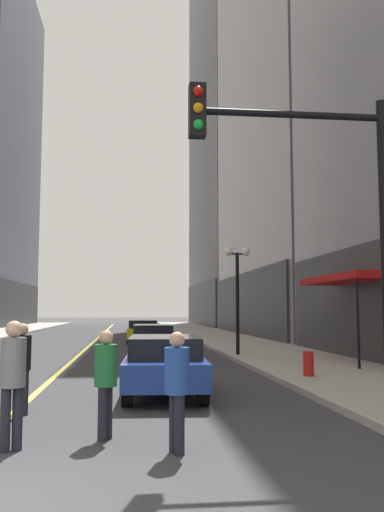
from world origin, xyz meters
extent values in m
plane|color=#38383A|center=(0.00, 35.00, 0.00)|extent=(200.00, 200.00, 0.00)
cube|color=#ADA8A0|center=(8.25, 35.00, 0.07)|extent=(4.50, 78.00, 0.15)
cube|color=#E5D64C|center=(0.00, 35.00, 0.00)|extent=(0.16, 70.00, 0.01)
cube|color=#212327|center=(-10.60, 60.00, 2.50)|extent=(0.50, 24.70, 5.00)
cube|color=gray|center=(18.46, 34.50, 19.14)|extent=(15.93, 24.00, 38.28)
cube|color=#2C2C2E|center=(10.60, 34.50, 2.30)|extent=(0.50, 22.80, 4.59)
cube|color=gray|center=(17.45, 60.00, 29.06)|extent=(13.89, 26.00, 58.11)
cube|color=#2C2C2E|center=(10.60, 60.00, 2.50)|extent=(0.50, 24.70, 5.00)
cube|color=#B21414|center=(9.70, 13.32, 3.00)|extent=(1.60, 5.52, 0.24)
cylinder|color=black|center=(9.00, 10.71, 1.44)|extent=(0.08, 0.08, 2.88)
cube|color=navy|center=(2.92, 7.21, 0.59)|extent=(1.95, 4.37, 0.55)
cube|color=black|center=(2.91, 6.99, 1.07)|extent=(1.65, 2.47, 0.50)
cylinder|color=black|center=(2.24, 8.74, 0.32)|extent=(0.25, 0.65, 0.64)
cylinder|color=black|center=(3.74, 8.67, 0.32)|extent=(0.25, 0.65, 0.64)
cylinder|color=black|center=(2.10, 5.74, 0.32)|extent=(0.25, 0.65, 0.64)
cylinder|color=black|center=(3.60, 5.67, 0.32)|extent=(0.25, 0.65, 0.64)
cube|color=#B21919|center=(3.08, 17.27, 0.59)|extent=(1.88, 4.34, 0.55)
cube|color=black|center=(3.07, 17.05, 1.07)|extent=(1.61, 2.45, 0.50)
cylinder|color=black|center=(2.38, 18.79, 0.32)|extent=(0.24, 0.65, 0.64)
cylinder|color=black|center=(3.88, 18.74, 0.32)|extent=(0.24, 0.65, 0.64)
cylinder|color=black|center=(2.28, 15.79, 0.32)|extent=(0.24, 0.65, 0.64)
cylinder|color=black|center=(3.78, 15.74, 0.32)|extent=(0.24, 0.65, 0.64)
cube|color=yellow|center=(2.88, 27.29, 0.59)|extent=(1.83, 4.76, 0.55)
cube|color=black|center=(2.88, 27.05, 1.07)|extent=(1.59, 2.67, 0.50)
cylinder|color=black|center=(2.13, 28.96, 0.32)|extent=(0.23, 0.64, 0.64)
cylinder|color=black|center=(3.67, 28.94, 0.32)|extent=(0.23, 0.64, 0.64)
cylinder|color=black|center=(2.09, 25.64, 0.32)|extent=(0.23, 0.64, 0.64)
cylinder|color=black|center=(3.63, 25.62, 0.32)|extent=(0.23, 0.64, 0.64)
cylinder|color=black|center=(0.46, 2.40, 0.43)|extent=(0.14, 0.14, 0.85)
cylinder|color=black|center=(0.61, 2.46, 0.43)|extent=(0.14, 0.14, 0.85)
cylinder|color=slate|center=(0.53, 2.43, 1.19)|extent=(0.44, 0.44, 0.68)
sphere|color=tan|center=(0.53, 2.43, 1.65)|extent=(0.23, 0.23, 0.23)
cylinder|color=black|center=(1.81, 3.03, 0.39)|extent=(0.14, 0.14, 0.78)
cylinder|color=black|center=(1.74, 2.89, 0.39)|extent=(0.14, 0.14, 0.78)
cylinder|color=#1E6633|center=(1.77, 2.96, 1.09)|extent=(0.45, 0.45, 0.62)
sphere|color=tan|center=(1.77, 2.96, 1.50)|extent=(0.21, 0.21, 0.21)
cylinder|color=black|center=(2.79, 1.98, 0.39)|extent=(0.14, 0.14, 0.78)
cylinder|color=black|center=(2.74, 2.13, 0.39)|extent=(0.14, 0.14, 0.78)
cylinder|color=#234799|center=(2.76, 2.05, 1.09)|extent=(0.44, 0.44, 0.62)
sphere|color=tan|center=(2.76, 2.05, 1.51)|extent=(0.21, 0.21, 0.21)
cylinder|color=black|center=(0.23, 5.06, 0.40)|extent=(0.14, 0.14, 0.81)
cylinder|color=black|center=(0.08, 5.12, 0.40)|extent=(0.14, 0.14, 0.81)
cylinder|color=black|center=(0.15, 5.09, 1.13)|extent=(0.44, 0.44, 0.64)
sphere|color=tan|center=(0.15, 5.09, 1.55)|extent=(0.22, 0.22, 0.22)
cylinder|color=black|center=(4.80, 3.32, 5.20)|extent=(3.20, 0.12, 0.12)
cube|color=black|center=(3.20, 3.32, 5.20)|extent=(0.28, 0.24, 0.90)
sphere|color=red|center=(3.20, 3.18, 5.48)|extent=(0.17, 0.17, 0.17)
sphere|color=orange|center=(3.20, 3.18, 5.20)|extent=(0.17, 0.17, 0.17)
sphere|color=green|center=(3.20, 3.18, 4.92)|extent=(0.17, 0.17, 0.17)
cylinder|color=black|center=(6.40, 16.36, 2.10)|extent=(0.14, 0.14, 4.20)
cylinder|color=black|center=(6.40, 16.36, 4.15)|extent=(0.80, 0.06, 0.06)
sphere|color=white|center=(6.05, 16.36, 4.25)|extent=(0.36, 0.36, 0.36)
sphere|color=white|center=(6.75, 16.36, 4.25)|extent=(0.36, 0.36, 0.36)
cylinder|color=red|center=(6.90, 9.09, 0.40)|extent=(0.28, 0.28, 0.80)
camera|label=1|loc=(2.12, -5.55, 1.91)|focal=39.03mm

